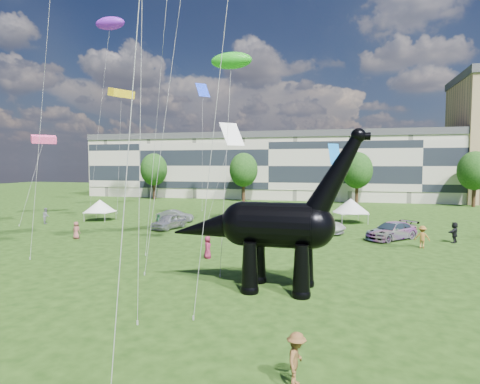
# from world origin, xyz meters

# --- Properties ---
(ground) EXTENTS (220.00, 220.00, 0.00)m
(ground) POSITION_xyz_m (0.00, 0.00, 0.00)
(ground) COLOR #16330C
(ground) RESTS_ON ground
(terrace_row) EXTENTS (78.00, 11.00, 12.00)m
(terrace_row) POSITION_xyz_m (-8.00, 62.00, 6.00)
(terrace_row) COLOR beige
(terrace_row) RESTS_ON ground
(tree_far_left) EXTENTS (5.20, 5.20, 9.44)m
(tree_far_left) POSITION_xyz_m (-30.00, 53.00, 6.29)
(tree_far_left) COLOR #382314
(tree_far_left) RESTS_ON ground
(tree_mid_left) EXTENTS (5.20, 5.20, 9.44)m
(tree_mid_left) POSITION_xyz_m (-12.00, 53.00, 6.29)
(tree_mid_left) COLOR #382314
(tree_mid_left) RESTS_ON ground
(tree_mid_right) EXTENTS (5.20, 5.20, 9.44)m
(tree_mid_right) POSITION_xyz_m (8.00, 53.00, 6.29)
(tree_mid_right) COLOR #382314
(tree_mid_right) RESTS_ON ground
(tree_far_right) EXTENTS (5.20, 5.20, 9.44)m
(tree_far_right) POSITION_xyz_m (26.00, 53.00, 6.29)
(tree_far_right) COLOR #382314
(tree_far_right) RESTS_ON ground
(dinosaur_sculpture) EXTENTS (11.05, 3.07, 9.07)m
(dinosaur_sculpture) POSITION_xyz_m (2.00, 3.30, 3.43)
(dinosaur_sculpture) COLOR black
(dinosaur_sculpture) RESTS_ON ground
(car_silver) EXTENTS (2.82, 4.95, 1.59)m
(car_silver) POSITION_xyz_m (-12.08, 20.77, 0.79)
(car_silver) COLOR silver
(car_silver) RESTS_ON ground
(car_grey) EXTENTS (4.46, 2.11, 1.41)m
(car_grey) POSITION_xyz_m (-13.51, 25.57, 0.71)
(car_grey) COLOR slate
(car_grey) RESTS_ON ground
(car_white) EXTENTS (6.50, 4.72, 1.64)m
(car_white) POSITION_xyz_m (3.26, 22.28, 0.82)
(car_white) COLOR silver
(car_white) RESTS_ON ground
(car_dark) EXTENTS (5.42, 5.56, 1.60)m
(car_dark) POSITION_xyz_m (10.17, 20.33, 0.80)
(car_dark) COLOR #595960
(car_dark) RESTS_ON ground
(gazebo_near) EXTENTS (5.22, 5.22, 2.86)m
(gazebo_near) POSITION_xyz_m (6.68, 30.10, 2.01)
(gazebo_near) COLOR silver
(gazebo_near) RESTS_ON ground
(gazebo_left) EXTENTS (3.91, 3.91, 2.55)m
(gazebo_left) POSITION_xyz_m (-22.84, 24.41, 1.79)
(gazebo_left) COLOR white
(gazebo_left) RESTS_ON ground
(visitors) EXTENTS (52.42, 42.67, 1.85)m
(visitors) POSITION_xyz_m (0.08, 15.94, 0.87)
(visitors) COLOR #543578
(visitors) RESTS_ON ground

